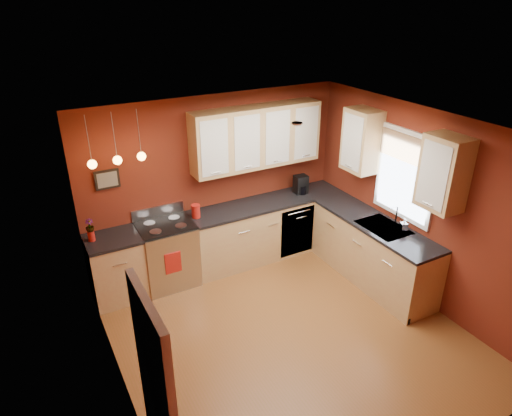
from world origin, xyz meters
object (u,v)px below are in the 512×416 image
sink (383,229)px  red_canister (196,211)px  gas_range (168,254)px  soap_pump (404,225)px  coffee_maker (301,185)px

sink → red_canister: size_ratio=3.56×
gas_range → sink: (2.62, -1.50, 0.43)m
red_canister → soap_pump: (2.29, -1.75, -0.00)m
gas_range → sink: 3.05m
soap_pump → coffee_maker: bearing=105.5°
sink → coffee_maker: 1.57m
sink → soap_pump: size_ratio=3.61×
red_canister → coffee_maker: bearing=0.2°
gas_range → coffee_maker: bearing=0.6°
gas_range → red_canister: red_canister is taller
soap_pump → sink: bearing=120.9°
gas_range → sink: sink is taller
gas_range → coffee_maker: coffee_maker is taller
gas_range → soap_pump: soap_pump is taller
gas_range → soap_pump: bearing=-32.1°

